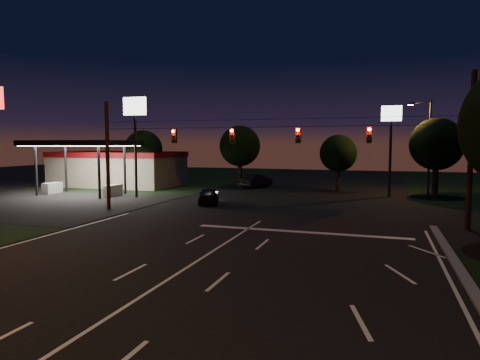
% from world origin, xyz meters
% --- Properties ---
extents(ground, '(140.00, 140.00, 0.00)m').
position_xyz_m(ground, '(0.00, 0.00, 0.00)').
color(ground, black).
rests_on(ground, ground).
extents(cross_street_left, '(20.00, 16.00, 0.02)m').
position_xyz_m(cross_street_left, '(-20.00, 16.00, 0.00)').
color(cross_street_left, black).
rests_on(cross_street_left, ground).
extents(stop_bar, '(12.00, 0.50, 0.01)m').
position_xyz_m(stop_bar, '(3.00, 11.50, 0.01)').
color(stop_bar, silver).
rests_on(stop_bar, ground).
extents(utility_pole_right, '(0.30, 0.30, 9.00)m').
position_xyz_m(utility_pole_right, '(12.00, 15.00, 0.00)').
color(utility_pole_right, black).
rests_on(utility_pole_right, ground).
extents(utility_pole_left, '(0.28, 0.28, 8.00)m').
position_xyz_m(utility_pole_left, '(-12.00, 15.00, 0.00)').
color(utility_pole_left, black).
rests_on(utility_pole_left, ground).
extents(signal_span, '(24.00, 0.40, 1.56)m').
position_xyz_m(signal_span, '(-0.00, 14.96, 5.50)').
color(signal_span, black).
rests_on(signal_span, ground).
extents(gas_station, '(14.20, 16.10, 5.25)m').
position_xyz_m(gas_station, '(-21.86, 30.39, 2.38)').
color(gas_station, gray).
rests_on(gas_station, ground).
extents(pole_sign_left_near, '(2.20, 0.30, 9.10)m').
position_xyz_m(pole_sign_left_near, '(-14.00, 22.00, 6.98)').
color(pole_sign_left_near, black).
rests_on(pole_sign_left_near, ground).
extents(pole_sign_right, '(1.80, 0.30, 8.40)m').
position_xyz_m(pole_sign_right, '(8.00, 30.00, 6.24)').
color(pole_sign_right, black).
rests_on(pole_sign_right, ground).
extents(street_light_right_far, '(2.20, 0.35, 9.00)m').
position_xyz_m(street_light_right_far, '(11.24, 32.00, 5.24)').
color(street_light_right_far, black).
rests_on(street_light_right_far, ground).
extents(tree_far_a, '(4.20, 4.20, 6.42)m').
position_xyz_m(tree_far_a, '(-17.98, 30.12, 4.26)').
color(tree_far_a, black).
rests_on(tree_far_a, ground).
extents(tree_far_b, '(4.60, 4.60, 6.98)m').
position_xyz_m(tree_far_b, '(-7.98, 34.13, 4.61)').
color(tree_far_b, black).
rests_on(tree_far_b, ground).
extents(tree_far_c, '(3.80, 3.80, 5.86)m').
position_xyz_m(tree_far_c, '(3.02, 33.10, 3.90)').
color(tree_far_c, black).
rests_on(tree_far_c, ground).
extents(tree_far_d, '(4.80, 4.80, 7.30)m').
position_xyz_m(tree_far_d, '(12.02, 31.13, 4.83)').
color(tree_far_d, black).
rests_on(tree_far_d, ground).
extents(car_oncoming_a, '(2.82, 4.27, 1.35)m').
position_xyz_m(car_oncoming_a, '(-6.20, 20.38, 0.68)').
color(car_oncoming_a, black).
rests_on(car_oncoming_a, ground).
extents(car_oncoming_b, '(2.88, 4.90, 1.53)m').
position_xyz_m(car_oncoming_b, '(-6.16, 34.30, 0.76)').
color(car_oncoming_b, black).
rests_on(car_oncoming_b, ground).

